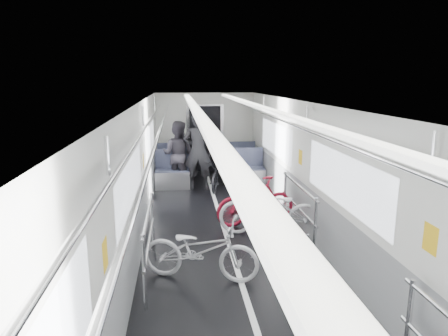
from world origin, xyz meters
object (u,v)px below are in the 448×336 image
Objects in this scene: bike_right_mid at (270,210)px; person_seated at (178,154)px; bike_left_far at (200,250)px; bike_aisle at (219,174)px; bike_right_far at (256,201)px; person_standing at (198,151)px.

person_seated reaches higher than bike_right_mid.
bike_left_far is 1.11× the size of bike_aisle.
bike_left_far is 1.05× the size of bike_right_far.
bike_aisle is 0.75× the size of person_standing.
bike_left_far is 4.81m from person_standing.
person_standing reaches higher than bike_left_far.
bike_left_far is 2.39m from bike_right_far.
person_seated reaches higher than bike_right_far.
bike_aisle is 1.19m from person_seated.
person_standing is at bearing -147.26° from bike_right_mid.
person_seated is at bearing -178.42° from bike_aisle.
person_standing is (-0.54, 0.00, 0.61)m from bike_aisle.
bike_right_mid is 3.98m from person_seated.
person_standing reaches higher than bike_aisle.
bike_right_mid is 1.17× the size of bike_right_far.
bike_right_far is (1.20, 2.06, 0.04)m from bike_left_far.
bike_right_mid is at bearing 115.36° from person_standing.
bike_right_far is 0.91× the size of person_seated.
person_standing is 1.14× the size of person_seated.
person_standing is (-1.13, 3.31, 0.51)m from bike_right_mid.
bike_left_far is 0.96× the size of person_seated.
person_standing is at bearing -170.87° from bike_right_far.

